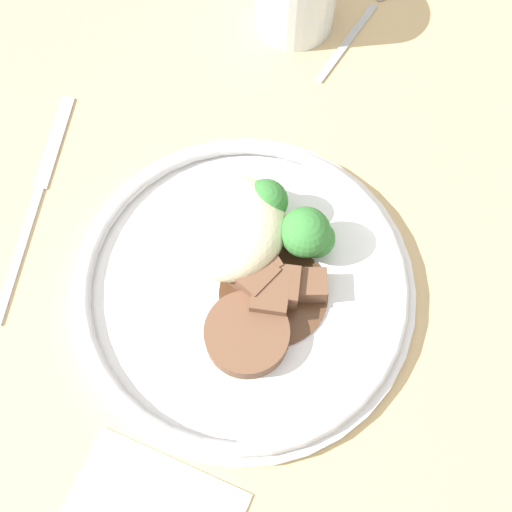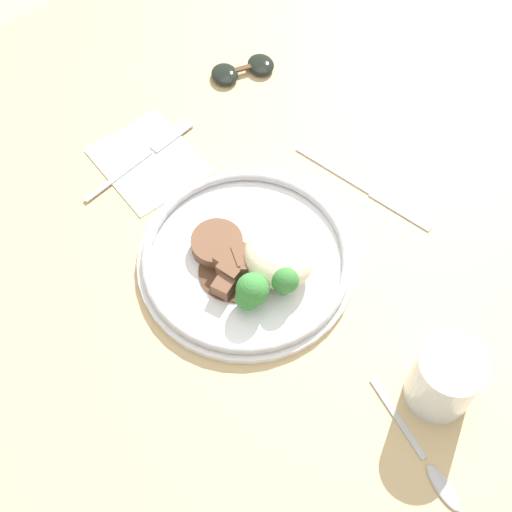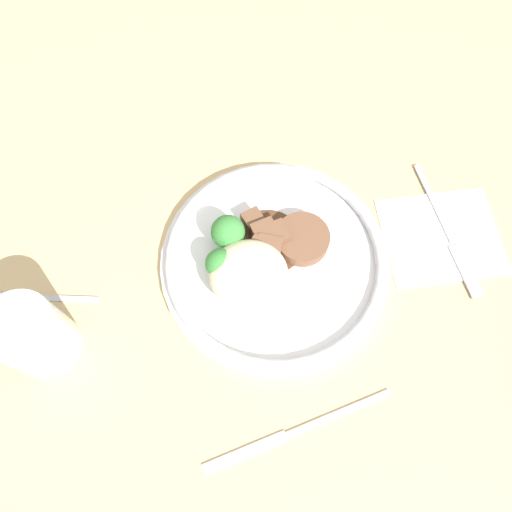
{
  "view_description": "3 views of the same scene",
  "coord_description": "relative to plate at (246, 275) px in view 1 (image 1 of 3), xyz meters",
  "views": [
    {
      "loc": [
        -0.21,
        -0.15,
        0.59
      ],
      "look_at": [
        -0.02,
        -0.06,
        0.07
      ],
      "focal_mm": 50.0,
      "sensor_mm": 36.0,
      "label": 1
    },
    {
      "loc": [
        0.34,
        -0.33,
        0.83
      ],
      "look_at": [
        -0.03,
        -0.05,
        0.06
      ],
      "focal_mm": 50.0,
      "sensor_mm": 36.0,
      "label": 2
    },
    {
      "loc": [
        0.01,
        0.17,
        0.61
      ],
      "look_at": [
        -0.02,
        -0.05,
        0.08
      ],
      "focal_mm": 35.0,
      "sensor_mm": 36.0,
      "label": 3
    }
  ],
  "objects": [
    {
      "name": "ground_plane",
      "position": [
        0.03,
        0.06,
        -0.06
      ],
      "size": [
        8.0,
        8.0,
        0.0
      ],
      "primitive_type": "plane",
      "color": "tan"
    },
    {
      "name": "knife",
      "position": [
        -0.0,
        0.2,
        -0.02
      ],
      "size": [
        0.22,
        0.07,
        0.0
      ],
      "rotation": [
        0.0,
        0.0,
        0.26
      ],
      "color": "#ADADB2",
      "rests_on": "dining_table"
    },
    {
      "name": "plate",
      "position": [
        0.0,
        0.0,
        0.0
      ],
      "size": [
        0.28,
        0.28,
        0.06
      ],
      "color": "white",
      "rests_on": "dining_table"
    },
    {
      "name": "dining_table",
      "position": [
        0.03,
        0.06,
        -0.04
      ],
      "size": [
        1.26,
        1.18,
        0.04
      ],
      "color": "tan",
      "rests_on": "ground"
    }
  ]
}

